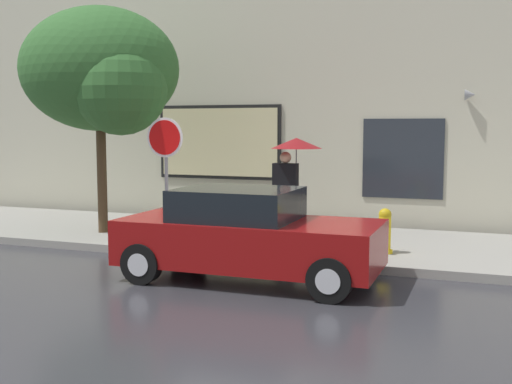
{
  "coord_description": "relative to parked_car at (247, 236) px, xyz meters",
  "views": [
    {
      "loc": [
        4.03,
        -9.15,
        2.42
      ],
      "look_at": [
        -0.04,
        1.8,
        1.2
      ],
      "focal_mm": 44.04,
      "sensor_mm": 36.0,
      "label": 1
    }
  ],
  "objects": [
    {
      "name": "fire_hydrant",
      "position": [
        1.81,
        2.17,
        -0.16
      ],
      "size": [
        0.3,
        0.44,
        0.81
      ],
      "color": "yellow",
      "rests_on": "sidewalk"
    },
    {
      "name": "building_facade",
      "position": [
        -0.52,
        5.58,
        2.77
      ],
      "size": [
        20.0,
        0.67,
        7.0
      ],
      "color": "beige",
      "rests_on": "ground"
    },
    {
      "name": "pedestrian_with_umbrella",
      "position": [
        -0.28,
        3.33,
        1.07
      ],
      "size": [
        1.06,
        1.06,
        2.04
      ],
      "color": "black",
      "rests_on": "sidewalk"
    },
    {
      "name": "stop_sign",
      "position": [
        -2.29,
        1.57,
        1.16
      ],
      "size": [
        0.76,
        0.1,
        2.44
      ],
      "color": "gray",
      "rests_on": "sidewalk"
    },
    {
      "name": "sidewalk",
      "position": [
        -0.51,
        3.08,
        -0.64
      ],
      "size": [
        20.0,
        4.0,
        0.15
      ],
      "primitive_type": "cube",
      "color": "gray",
      "rests_on": "ground"
    },
    {
      "name": "street_tree",
      "position": [
        -4.09,
        2.24,
        2.82
      ],
      "size": [
        3.46,
        2.94,
        4.77
      ],
      "color": "#4C3823",
      "rests_on": "sidewalk"
    },
    {
      "name": "ground_plane",
      "position": [
        -0.51,
        0.08,
        -0.71
      ],
      "size": [
        60.0,
        60.0,
        0.0
      ],
      "primitive_type": "plane",
      "color": "#333338"
    },
    {
      "name": "parked_car",
      "position": [
        0.0,
        0.0,
        0.0
      ],
      "size": [
        4.06,
        1.82,
        1.45
      ],
      "color": "maroon",
      "rests_on": "ground"
    }
  ]
}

